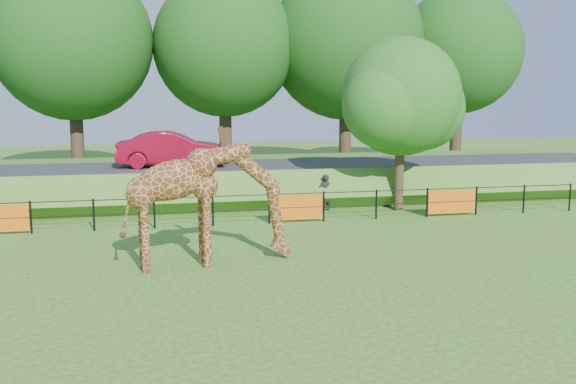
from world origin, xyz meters
The scene contains 9 objects.
ground centered at (0.00, 0.00, 0.00)m, with size 90.00×90.00×0.00m, color #245916.
giraffe centered at (-0.53, 2.96, 1.66)m, with size 4.64×0.85×3.31m, color #5E2E13, non-canonical shape.
perimeter_fence centered at (0.00, 8.00, 0.55)m, with size 28.07×0.10×1.10m, color black, non-canonical shape.
embankment centered at (0.00, 15.50, 0.65)m, with size 40.00×9.00×1.30m, color #245916.
road centered at (0.00, 14.00, 1.36)m, with size 40.00×5.00×0.12m, color #2D2D30.
car_red centered at (-1.20, 14.09, 2.19)m, with size 1.62×4.65×1.53m, color #B10C28.
visitor centered at (4.59, 10.05, 0.72)m, with size 0.53×0.35×1.44m, color black.
tree_east centered at (7.60, 9.63, 4.28)m, with size 5.40×4.71×6.76m.
bg_tree_line centered at (1.89, 22.00, 7.19)m, with size 37.30×8.80×11.82m.
Camera 1 is at (-1.90, -14.06, 4.66)m, focal length 40.00 mm.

